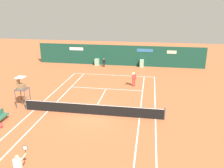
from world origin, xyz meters
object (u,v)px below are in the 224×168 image
at_px(player_near_side, 18,165).
at_px(ball_kid_right_post, 104,62).
at_px(player_on_baseline, 134,78).
at_px(tennis_ball_by_sideline, 76,90).
at_px(player_bench, 1,115).
at_px(umpire_chair, 22,88).

distance_m(player_near_side, ball_kid_right_post, 23.97).
height_order(player_on_baseline, tennis_ball_by_sideline, player_on_baseline).
xyz_separation_m(player_bench, tennis_ball_by_sideline, (3.74, 7.93, -0.47)).
bearing_deg(tennis_ball_by_sideline, player_near_side, -84.83).
distance_m(umpire_chair, player_on_baseline, 11.91).
bearing_deg(player_near_side, tennis_ball_by_sideline, 89.28).
distance_m(umpire_chair, player_bench, 3.18).
distance_m(ball_kid_right_post, tennis_ball_by_sideline, 10.17).
bearing_deg(player_near_side, ball_kid_right_post, 84.56).
relative_size(player_bench, player_on_baseline, 0.69).
height_order(umpire_chair, ball_kid_right_post, umpire_chair).
bearing_deg(player_near_side, umpire_chair, 111.82).
distance_m(player_near_side, tennis_ball_by_sideline, 13.96).
bearing_deg(umpire_chair, player_near_side, 27.70).
bearing_deg(player_near_side, player_on_baseline, 67.38).
relative_size(player_near_side, tennis_ball_by_sideline, 27.00).
height_order(player_bench, tennis_ball_by_sideline, player_bench).
bearing_deg(tennis_ball_by_sideline, umpire_chair, -123.46).
xyz_separation_m(player_bench, player_on_baseline, (9.81, 10.07, 0.47)).
xyz_separation_m(player_near_side, tennis_ball_by_sideline, (-1.25, 13.87, -0.92)).
bearing_deg(ball_kid_right_post, player_near_side, 91.17).
height_order(player_bench, player_near_side, player_near_side).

